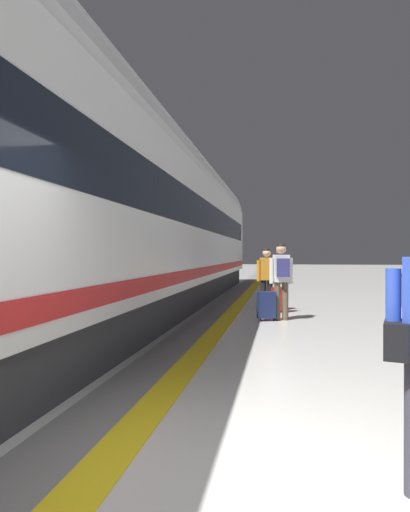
{
  "coord_description": "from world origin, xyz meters",
  "views": [
    {
      "loc": [
        0.65,
        -2.74,
        1.47
      ],
      "look_at": [
        -0.55,
        4.36,
        1.43
      ],
      "focal_mm": 31.95,
      "sensor_mm": 36.0,
      "label": 1
    }
  ],
  "objects_px": {
    "passenger_mid": "(267,275)",
    "passenger_far": "(278,263)",
    "high_speed_train": "(129,209)",
    "suitcase_far": "(272,278)",
    "waste_bin": "(400,290)",
    "passenger_near": "(281,274)",
    "suitcase_mid": "(279,299)",
    "suitcase_near": "(266,305)"
  },
  "relations": [
    {
      "from": "suitcase_near",
      "to": "suitcase_far",
      "type": "distance_m",
      "value": 12.16
    },
    {
      "from": "high_speed_train",
      "to": "passenger_mid",
      "type": "bearing_deg",
      "value": 28.08
    },
    {
      "from": "passenger_near",
      "to": "suitcase_near",
      "type": "distance_m",
      "value": 0.75
    },
    {
      "from": "suitcase_far",
      "to": "waste_bin",
      "type": "height_order",
      "value": "suitcase_far"
    },
    {
      "from": "passenger_near",
      "to": "suitcase_far",
      "type": "relative_size",
      "value": 1.79
    },
    {
      "from": "high_speed_train",
      "to": "passenger_near",
      "type": "relative_size",
      "value": 16.81
    },
    {
      "from": "high_speed_train",
      "to": "suitcase_mid",
      "type": "height_order",
      "value": "high_speed_train"
    },
    {
      "from": "suitcase_near",
      "to": "passenger_mid",
      "type": "bearing_deg",
      "value": 91.62
    },
    {
      "from": "passenger_near",
      "to": "passenger_far",
      "type": "height_order",
      "value": "passenger_near"
    },
    {
      "from": "passenger_far",
      "to": "passenger_near",
      "type": "bearing_deg",
      "value": -89.27
    },
    {
      "from": "suitcase_near",
      "to": "suitcase_mid",
      "type": "xyz_separation_m",
      "value": [
        0.27,
        1.5,
        -0.0
      ]
    },
    {
      "from": "passenger_far",
      "to": "suitcase_far",
      "type": "relative_size",
      "value": 1.77
    },
    {
      "from": "passenger_mid",
      "to": "suitcase_mid",
      "type": "xyz_separation_m",
      "value": [
        0.32,
        -0.12,
        -0.59
      ]
    },
    {
      "from": "passenger_far",
      "to": "waste_bin",
      "type": "xyz_separation_m",
      "value": [
        3.42,
        -8.88,
        -0.54
      ]
    },
    {
      "from": "suitcase_mid",
      "to": "suitcase_far",
      "type": "relative_size",
      "value": 1.07
    },
    {
      "from": "suitcase_near",
      "to": "waste_bin",
      "type": "bearing_deg",
      "value": 43.06
    },
    {
      "from": "passenger_far",
      "to": "passenger_mid",
      "type": "bearing_deg",
      "value": -91.17
    },
    {
      "from": "high_speed_train",
      "to": "suitcase_far",
      "type": "xyz_separation_m",
      "value": [
        2.98,
        12.18,
        -2.19
      ]
    },
    {
      "from": "passenger_mid",
      "to": "suitcase_mid",
      "type": "bearing_deg",
      "value": -20.42
    },
    {
      "from": "waste_bin",
      "to": "passenger_near",
      "type": "bearing_deg",
      "value": -135.35
    },
    {
      "from": "high_speed_train",
      "to": "suitcase_far",
      "type": "height_order",
      "value": "high_speed_train"
    },
    {
      "from": "passenger_mid",
      "to": "passenger_far",
      "type": "xyz_separation_m",
      "value": [
        0.22,
        10.62,
        0.06
      ]
    },
    {
      "from": "suitcase_near",
      "to": "suitcase_mid",
      "type": "relative_size",
      "value": 0.62
    },
    {
      "from": "passenger_far",
      "to": "suitcase_mid",
      "type": "bearing_deg",
      "value": -89.45
    },
    {
      "from": "waste_bin",
      "to": "high_speed_train",
      "type": "bearing_deg",
      "value": -153.3
    },
    {
      "from": "suitcase_far",
      "to": "passenger_far",
      "type": "bearing_deg",
      "value": 14.65
    },
    {
      "from": "high_speed_train",
      "to": "passenger_near",
      "type": "xyz_separation_m",
      "value": [
        3.46,
        0.15,
        -1.49
      ]
    },
    {
      "from": "passenger_far",
      "to": "waste_bin",
      "type": "distance_m",
      "value": 9.53
    },
    {
      "from": "passenger_mid",
      "to": "passenger_far",
      "type": "height_order",
      "value": "passenger_far"
    },
    {
      "from": "passenger_mid",
      "to": "suitcase_far",
      "type": "relative_size",
      "value": 1.69
    },
    {
      "from": "passenger_mid",
      "to": "suitcase_far",
      "type": "height_order",
      "value": "passenger_mid"
    },
    {
      "from": "suitcase_near",
      "to": "passenger_far",
      "type": "xyz_separation_m",
      "value": [
        0.17,
        12.24,
        0.65
      ]
    },
    {
      "from": "suitcase_mid",
      "to": "suitcase_far",
      "type": "bearing_deg",
      "value": 92.27
    },
    {
      "from": "suitcase_near",
      "to": "high_speed_train",
      "type": "bearing_deg",
      "value": -179.58
    },
    {
      "from": "passenger_mid",
      "to": "suitcase_near",
      "type": "bearing_deg",
      "value": -88.38
    },
    {
      "from": "high_speed_train",
      "to": "passenger_mid",
      "type": "height_order",
      "value": "high_speed_train"
    },
    {
      "from": "passenger_near",
      "to": "passenger_far",
      "type": "distance_m",
      "value": 12.11
    },
    {
      "from": "high_speed_train",
      "to": "waste_bin",
      "type": "height_order",
      "value": "high_speed_train"
    },
    {
      "from": "passenger_mid",
      "to": "suitcase_mid",
      "type": "relative_size",
      "value": 1.58
    },
    {
      "from": "passenger_near",
      "to": "suitcase_mid",
      "type": "distance_m",
      "value": 1.53
    },
    {
      "from": "high_speed_train",
      "to": "waste_bin",
      "type": "relative_size",
      "value": 31.46
    },
    {
      "from": "passenger_far",
      "to": "high_speed_train",
      "type": "bearing_deg",
      "value": -105.07
    }
  ]
}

